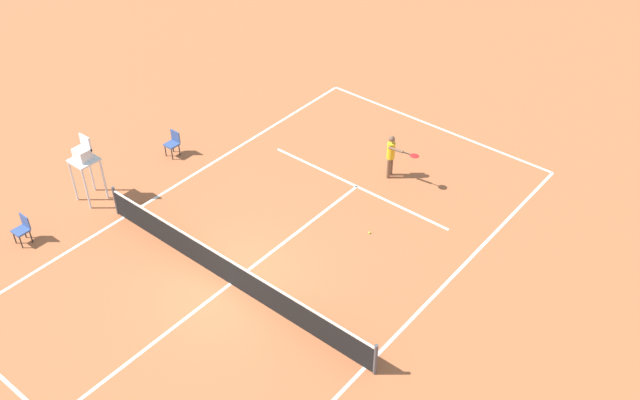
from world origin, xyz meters
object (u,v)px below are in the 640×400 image
player_serving (392,153)px  umpire_chair (84,159)px  tennis_ball (369,233)px  courtside_chair_near (22,228)px  courtside_chair_mid (173,142)px

player_serving → umpire_chair: 10.16m
player_serving → tennis_ball: bearing=15.7°
player_serving → tennis_ball: (-1.24, 2.94, -0.95)m
umpire_chair → courtside_chair_near: size_ratio=2.54×
umpire_chair → courtside_chair_mid: (-0.13, -3.49, -1.07)m
player_serving → tennis_ball: size_ratio=24.36×
tennis_ball → courtside_chair_mid: size_ratio=0.07×
umpire_chair → courtside_chair_mid: size_ratio=2.54×
courtside_chair_near → courtside_chair_mid: size_ratio=1.00×
tennis_ball → courtside_chair_mid: bearing=6.4°
umpire_chair → courtside_chair_mid: 3.66m
tennis_ball → courtside_chair_near: courtside_chair_near is taller
player_serving → courtside_chair_near: 12.12m
player_serving → umpire_chair: size_ratio=0.69×
tennis_ball → umpire_chair: umpire_chair is taller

